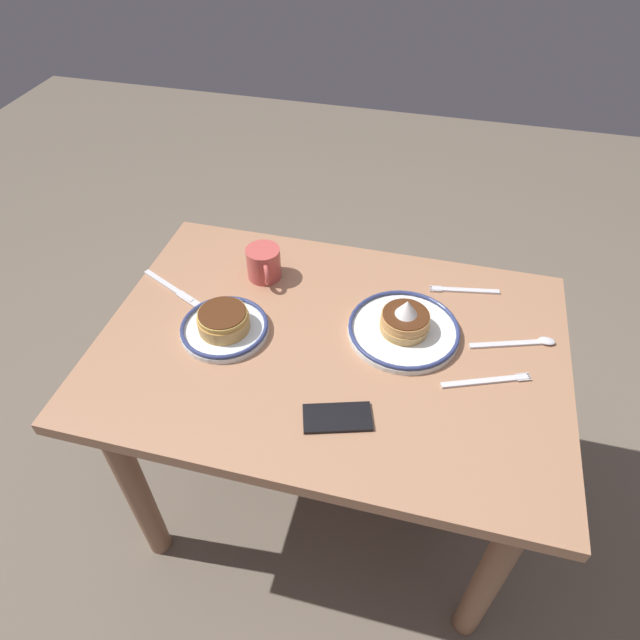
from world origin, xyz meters
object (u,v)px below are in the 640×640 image
Objects in this scene: plate_near_main at (404,327)px; butter_knife at (173,289)px; coffee_mug at (264,263)px; tea_spoon at (524,343)px; fork_near at (487,381)px; fork_far at (464,290)px; cell_phone at (337,417)px; plate_center_pancakes at (224,325)px.

butter_knife is at bearing -1.17° from plate_near_main.
butter_knife is (0.22, 0.11, -0.04)m from coffee_mug.
tea_spoon is at bearing 172.51° from coffee_mug.
butter_knife is (0.81, -0.12, -0.00)m from fork_near.
coffee_mug is at bearing 7.49° from fork_far.
coffee_mug is 0.80× the size of cell_phone.
coffee_mug is 0.55× the size of butter_knife.
butter_knife is (0.19, -0.11, -0.02)m from plate_center_pancakes.
fork_far is 0.92× the size of tea_spoon.
cell_phone is (-0.29, 0.41, -0.04)m from coffee_mug.
plate_center_pancakes is at bearing -46.77° from cell_phone.
coffee_mug is at bearing -7.49° from tea_spoon.
plate_center_pancakes is at bearing 149.37° from butter_knife.
plate_near_main reaches higher than tea_spoon.
plate_center_pancakes is at bearing 10.84° from tea_spoon.
cell_phone is 0.50m from tea_spoon.
coffee_mug reaches higher than cell_phone.
plate_center_pancakes is (0.42, 0.10, 0.00)m from plate_near_main.
plate_center_pancakes is at bearing 82.93° from coffee_mug.
fork_near and butter_knife have the same top height.
fork_far is at bearing -77.09° from fork_near.
fork_near is at bearing -166.42° from cell_phone.
plate_center_pancakes is 0.37m from cell_phone.
fork_far is at bearing -172.51° from coffee_mug.
cell_phone reaches higher than fork_near.
plate_near_main reaches higher than fork_near.
plate_near_main is 0.24m from fork_far.
fork_far is 0.22m from tea_spoon.
coffee_mug is 0.64× the size of fork_far.
cell_phone is at bearing 150.29° from plate_center_pancakes.
cell_phone is (0.10, 0.28, -0.02)m from plate_near_main.
butter_knife is at bearing -47.11° from cell_phone.
fork_near is at bearing 171.74° from butter_knife.
cell_phone is at bearing 30.64° from fork_near.
cell_phone is 0.59m from butter_knife.
tea_spoon is (-0.70, -0.13, -0.02)m from plate_center_pancakes.
fork_near is (-0.20, 0.11, -0.02)m from plate_near_main.
coffee_mug is 0.58× the size of tea_spoon.
coffee_mug reaches higher than butter_knife.
butter_knife is at bearing -8.26° from fork_near.
tea_spoon is at bearing 133.66° from fork_far.
tea_spoon is (-0.38, -0.32, 0.00)m from cell_phone.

